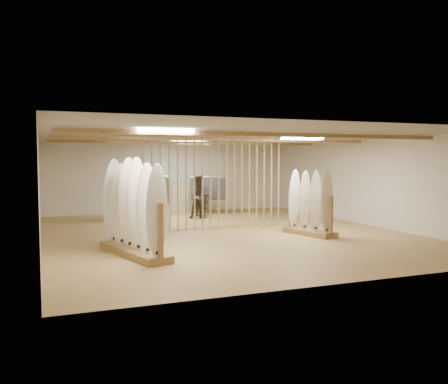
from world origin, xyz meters
name	(u,v)px	position (x,y,z in m)	size (l,w,h in m)	color
floor	(224,233)	(0.00, 0.00, 0.00)	(12.00, 12.00, 0.00)	tan
ceiling	(224,137)	(0.00, 0.00, 2.80)	(12.00, 12.00, 0.00)	#9B9992
wall_back	(171,178)	(0.00, 6.00, 1.40)	(12.00, 12.00, 0.00)	beige
wall_front	(350,203)	(0.00, -6.00, 1.40)	(12.00, 12.00, 0.00)	beige
wall_left	(39,189)	(-5.00, 0.00, 1.40)	(12.00, 12.00, 0.00)	beige
wall_right	(366,182)	(5.00, 0.00, 1.40)	(12.00, 12.00, 0.00)	beige
ceiling_slats	(224,139)	(0.00, 0.00, 2.72)	(9.50, 6.12, 0.10)	#997545
light_panels	(224,139)	(0.00, 0.00, 2.74)	(1.20, 0.35, 0.06)	white
bamboo_partition	(215,184)	(0.00, 0.80, 1.40)	(4.45, 0.05, 2.78)	#A28C4F
poster	(171,173)	(0.00, 5.98, 1.60)	(1.40, 0.03, 0.90)	#369BBF
rack_left	(134,223)	(-3.05, -2.27, 0.73)	(1.23, 2.70, 2.13)	#997545
rack_right	(310,212)	(2.15, -1.21, 0.65)	(0.94, 1.74, 1.93)	#997545
clothing_rack_a	(150,190)	(-1.31, 3.97, 1.03)	(1.46, 0.64, 1.59)	silver
clothing_rack_b	(208,189)	(1.15, 4.69, 0.99)	(1.34, 0.87, 1.51)	silver
shopper_a	(200,192)	(0.62, 4.07, 0.92)	(0.67, 0.45, 1.84)	#23232A
shopper_b	(200,194)	(0.39, 3.44, 0.91)	(0.88, 0.68, 1.81)	#342C28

